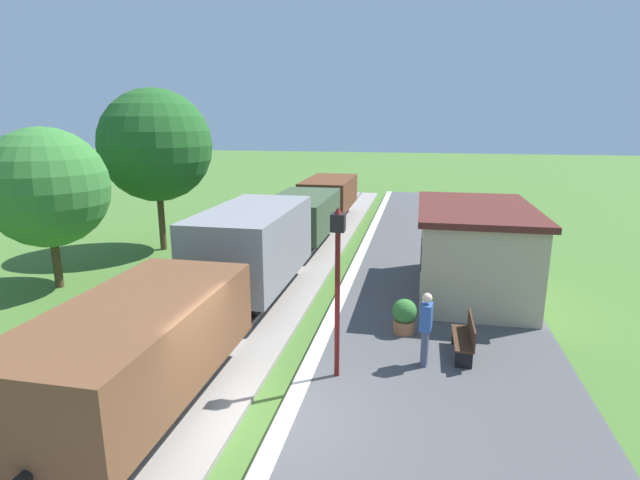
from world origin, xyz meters
TOP-DOWN VIEW (x-y plane):
  - ground_plane at (0.00, 0.00)m, footprint 160.00×160.00m
  - platform_slab at (3.20, 0.00)m, footprint 6.00×60.00m
  - platform_edge_stripe at (0.40, 0.00)m, footprint 0.36×60.00m
  - track_ballast at (-2.40, 0.00)m, footprint 3.80×60.00m
  - rail_near at (-1.68, 0.00)m, footprint 0.07×60.00m
  - rail_far at (-3.12, 0.00)m, footprint 0.07×60.00m
  - freight_train at (-2.40, 9.51)m, footprint 2.50×26.00m
  - station_hut at (4.40, 7.94)m, footprint 3.50×5.80m
  - bench_near_hut at (3.86, 3.23)m, footprint 0.42×1.50m
  - bench_down_platform at (3.86, 12.18)m, footprint 0.42×1.50m
  - person_waiting at (2.93, 2.60)m, footprint 0.29×0.41m
  - potted_planter at (2.42, 4.27)m, footprint 0.64×0.64m
  - lamp_post_near at (1.08, 1.74)m, footprint 0.28×0.28m
  - tree_trackside_mid at (-9.41, 6.25)m, footprint 3.96×3.96m
  - tree_trackside_far at (-8.42, 11.63)m, footprint 4.75×4.75m

SIDE VIEW (x-z plane):
  - ground_plane at x=0.00m, z-range 0.00..0.00m
  - track_ballast at x=-2.40m, z-range 0.00..0.12m
  - platform_slab at x=3.20m, z-range 0.00..0.25m
  - rail_near at x=-1.68m, z-range 0.12..0.26m
  - rail_far at x=-3.12m, z-range 0.12..0.26m
  - platform_edge_stripe at x=0.40m, z-range 0.25..0.26m
  - bench_near_hut at x=3.86m, z-range 0.27..1.18m
  - bench_down_platform at x=3.86m, z-range 0.27..1.18m
  - potted_planter at x=2.42m, z-range 0.26..1.18m
  - person_waiting at x=2.93m, z-range 0.33..2.04m
  - freight_train at x=-2.40m, z-range 0.12..2.84m
  - station_hut at x=4.40m, z-range 0.26..3.04m
  - lamp_post_near at x=1.08m, z-range 0.95..4.65m
  - tree_trackside_mid at x=-9.41m, z-range 0.73..6.17m
  - tree_trackside_far at x=-8.42m, z-range 1.09..8.03m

